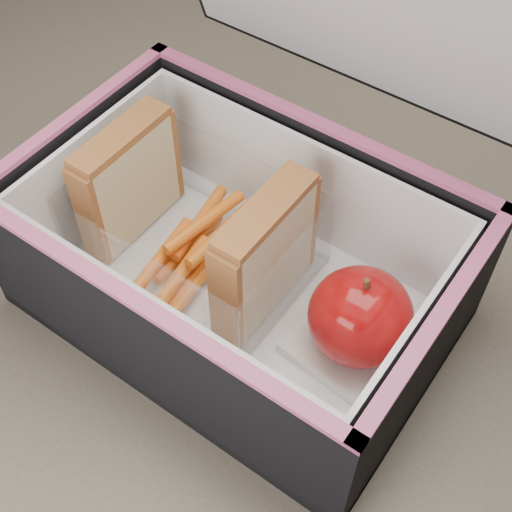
{
  "coord_description": "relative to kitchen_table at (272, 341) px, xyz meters",
  "views": [
    {
      "loc": [
        0.2,
        -0.3,
        1.25
      ],
      "look_at": [
        -0.0,
        -0.02,
        0.81
      ],
      "focal_mm": 50.0,
      "sensor_mm": 36.0,
      "label": 1
    }
  ],
  "objects": [
    {
      "name": "sandwich_left",
      "position": [
        -0.13,
        -0.02,
        0.16
      ],
      "size": [
        0.03,
        0.09,
        0.1
      ],
      "color": "#D4C489",
      "rests_on": "plastic_tub"
    },
    {
      "name": "sandwich_right",
      "position": [
        0.01,
        -0.02,
        0.16
      ],
      "size": [
        0.03,
        0.1,
        0.11
      ],
      "color": "#D4C489",
      "rests_on": "plastic_tub"
    },
    {
      "name": "kitchen_table",
      "position": [
        0.0,
        0.0,
        0.0
      ],
      "size": [
        1.2,
        0.8,
        0.75
      ],
      "color": "#62574B",
      "rests_on": "ground"
    },
    {
      "name": "plastic_tub",
      "position": [
        -0.06,
        -0.02,
        0.14
      ],
      "size": [
        0.18,
        0.13,
        0.08
      ],
      "primitive_type": null,
      "color": "white",
      "rests_on": "lunch_bag"
    },
    {
      "name": "lunch_bag",
      "position": [
        -0.01,
        -0.03,
        0.16
      ],
      "size": [
        0.33,
        0.29,
        0.33
      ],
      "color": "black",
      "rests_on": "kitchen_table"
    },
    {
      "name": "red_apple",
      "position": [
        0.09,
        -0.02,
        0.15
      ],
      "size": [
        0.09,
        0.09,
        0.08
      ],
      "rotation": [
        0.0,
        0.0,
        -0.24
      ],
      "color": "#7F0105",
      "rests_on": "paper_napkin"
    },
    {
      "name": "paper_napkin",
      "position": [
        0.09,
        -0.02,
        0.11
      ],
      "size": [
        0.09,
        0.09,
        0.01
      ],
      "primitive_type": "cube",
      "rotation": [
        0.0,
        0.0,
        -0.1
      ],
      "color": "white",
      "rests_on": "lunch_bag"
    },
    {
      "name": "carrot_sticks",
      "position": [
        -0.06,
        -0.03,
        0.12
      ],
      "size": [
        0.05,
        0.14,
        0.03
      ],
      "color": "orange",
      "rests_on": "plastic_tub"
    }
  ]
}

